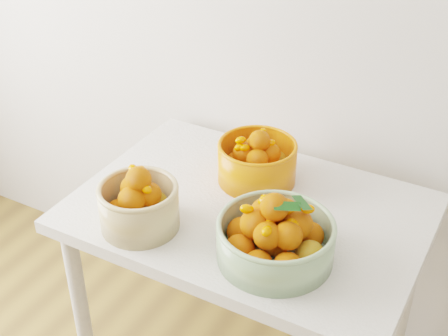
{
  "coord_description": "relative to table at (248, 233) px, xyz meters",
  "views": [
    {
      "loc": [
        0.48,
        0.29,
        1.82
      ],
      "look_at": [
        -0.2,
        1.52,
        0.92
      ],
      "focal_mm": 50.0,
      "sensor_mm": 36.0,
      "label": 1
    }
  ],
  "objects": [
    {
      "name": "table",
      "position": [
        0.0,
        0.0,
        0.0
      ],
      "size": [
        1.0,
        0.7,
        0.75
      ],
      "color": "silver",
      "rests_on": "ground"
    },
    {
      "name": "bowl_cream",
      "position": [
        -0.23,
        -0.22,
        0.17
      ],
      "size": [
        0.24,
        0.24,
        0.19
      ],
      "rotation": [
        0.0,
        0.0,
        0.08
      ],
      "color": "tan",
      "rests_on": "table"
    },
    {
      "name": "bowl_green",
      "position": [
        0.16,
        -0.16,
        0.16
      ],
      "size": [
        0.31,
        0.31,
        0.2
      ],
      "rotation": [
        0.0,
        0.0,
        0.01
      ],
      "color": "#88A77A",
      "rests_on": "table"
    },
    {
      "name": "bowl_orange",
      "position": [
        -0.05,
        0.14,
        0.17
      ],
      "size": [
        0.24,
        0.24,
        0.17
      ],
      "rotation": [
        0.0,
        0.0,
        0.01
      ],
      "color": "orange",
      "rests_on": "table"
    }
  ]
}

